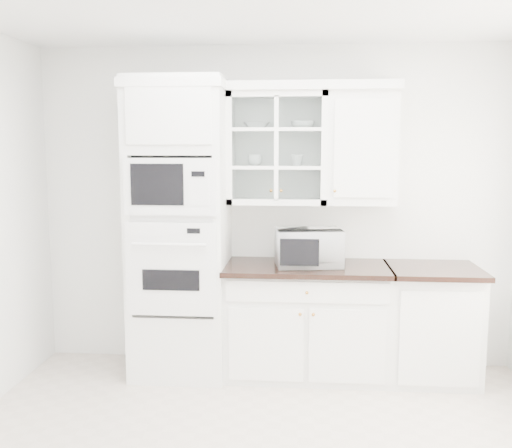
{
  "coord_description": "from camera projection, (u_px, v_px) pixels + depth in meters",
  "views": [
    {
      "loc": [
        0.24,
        -3.08,
        1.86
      ],
      "look_at": [
        -0.1,
        1.05,
        1.3
      ],
      "focal_mm": 40.0,
      "sensor_mm": 36.0,
      "label": 1
    }
  ],
  "objects": [
    {
      "name": "countertop_microwave",
      "position": [
        308.0,
        247.0,
        4.55
      ],
      "size": [
        0.57,
        0.49,
        0.3
      ],
      "primitive_type": "imported",
      "rotation": [
        0.0,
        0.0,
        3.29
      ],
      "color": "white",
      "rests_on": "base_cabinet_run"
    },
    {
      "name": "cup_b",
      "position": [
        297.0,
        160.0,
        4.61
      ],
      "size": [
        0.12,
        0.12,
        0.09
      ],
      "primitive_type": "imported",
      "rotation": [
        0.0,
        0.0,
        0.26
      ],
      "color": "white",
      "rests_on": "upper_cabinet_glass"
    },
    {
      "name": "cup_a",
      "position": [
        255.0,
        160.0,
        4.64
      ],
      "size": [
        0.12,
        0.12,
        0.09
      ],
      "primitive_type": "imported",
      "rotation": [
        0.0,
        0.0,
        0.01
      ],
      "color": "white",
      "rests_on": "upper_cabinet_glass"
    },
    {
      "name": "bowl_b",
      "position": [
        303.0,
        125.0,
        4.6
      ],
      "size": [
        0.2,
        0.2,
        0.06
      ],
      "primitive_type": "imported",
      "rotation": [
        0.0,
        0.0,
        0.04
      ],
      "color": "white",
      "rests_on": "upper_cabinet_glass"
    },
    {
      "name": "upper_cabinet_glass",
      "position": [
        277.0,
        149.0,
        4.63
      ],
      "size": [
        0.8,
        0.33,
        0.9
      ],
      "color": "white",
      "rests_on": "room_shell"
    },
    {
      "name": "crown_molding",
      "position": [
        264.0,
        87.0,
        4.55
      ],
      "size": [
        2.14,
        0.38,
        0.07
      ],
      "primitive_type": "cube",
      "color": "white",
      "rests_on": "room_shell"
    },
    {
      "name": "oven_column",
      "position": [
        180.0,
        229.0,
        4.61
      ],
      "size": [
        0.76,
        0.68,
        2.4
      ],
      "color": "white",
      "rests_on": "ground"
    },
    {
      "name": "upper_cabinet_solid",
      "position": [
        361.0,
        149.0,
        4.58
      ],
      "size": [
        0.55,
        0.33,
        0.9
      ],
      "primitive_type": "cube",
      "color": "white",
      "rests_on": "room_shell"
    },
    {
      "name": "bowl_a",
      "position": [
        257.0,
        125.0,
        4.61
      ],
      "size": [
        0.23,
        0.23,
        0.05
      ],
      "primitive_type": "imported",
      "rotation": [
        0.0,
        0.0,
        0.08
      ],
      "color": "white",
      "rests_on": "upper_cabinet_glass"
    },
    {
      "name": "room_shell",
      "position": [
        264.0,
        160.0,
        3.5
      ],
      "size": [
        4.0,
        3.5,
        2.7
      ],
      "color": "white",
      "rests_on": "ground"
    },
    {
      "name": "base_cabinet_run",
      "position": [
        306.0,
        319.0,
        4.66
      ],
      "size": [
        1.32,
        0.67,
        0.92
      ],
      "color": "white",
      "rests_on": "ground"
    },
    {
      "name": "extra_base_cabinet",
      "position": [
        431.0,
        322.0,
        4.58
      ],
      "size": [
        0.72,
        0.67,
        0.92
      ],
      "color": "white",
      "rests_on": "ground"
    }
  ]
}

